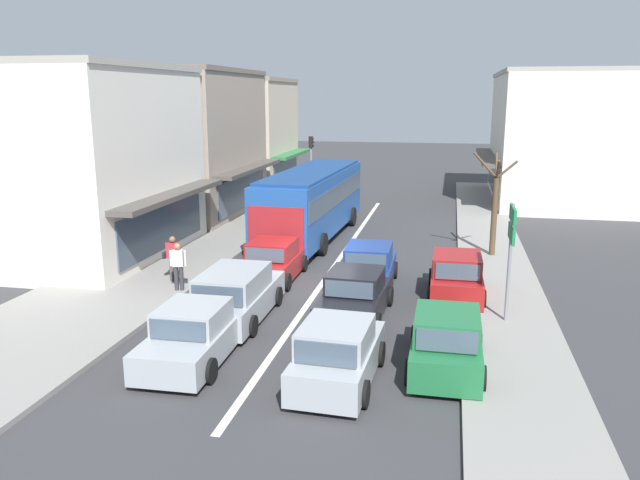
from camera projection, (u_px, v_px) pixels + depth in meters
name	position (u px, v px, depth m)	size (l,w,h in m)	color
ground_plane	(319.00, 288.00, 21.86)	(140.00, 140.00, 0.00)	#353538
lane_centre_line	(339.00, 259.00, 25.67)	(0.20, 28.00, 0.01)	silver
sidewalk_left	(203.00, 239.00, 28.92)	(5.20, 44.00, 0.14)	gray
kerb_right	(492.00, 254.00, 26.33)	(2.80, 44.00, 0.12)	gray
shopfront_corner_near	(86.00, 163.00, 25.30)	(7.53, 9.14, 7.82)	silver
shopfront_mid_block	(184.00, 144.00, 34.42)	(7.75, 9.42, 7.98)	gray
shopfront_far_end	(237.00, 136.00, 42.84)	(7.97, 7.48, 7.70)	beige
building_right_far	(568.00, 137.00, 39.02)	(9.85, 12.68, 8.06)	silver
city_bus	(312.00, 199.00, 28.98)	(3.07, 10.95, 3.23)	#1E4C99
hatchback_queue_gap_filler	(338.00, 354.00, 14.50)	(1.94, 3.77, 1.54)	#9EA3A8
wagon_adjacent_lane_lead	(236.00, 296.00, 18.65)	(1.96, 4.51, 1.58)	#9EA3A8
sedan_behind_bus_mid	(195.00, 335.00, 15.81)	(1.96, 4.23, 1.47)	#9EA3A8
sedan_adjacent_lane_trail	(356.00, 296.00, 18.88)	(2.04, 4.27, 1.47)	black
hatchback_behind_bus_near	(369.00, 267.00, 21.89)	(1.87, 3.73, 1.54)	navy
sedan_queue_far_back	(273.00, 262.00, 22.73)	(1.90, 4.20, 1.47)	maroon
parked_hatchback_kerb_front	(446.00, 342.00, 15.20)	(1.82, 3.70, 1.54)	#1E6638
parked_hatchback_kerb_second	(456.00, 277.00, 20.69)	(1.86, 3.72, 1.54)	maroon
traffic_light_downstreet	(311.00, 159.00, 37.72)	(0.33, 0.24, 4.20)	gray
directional_road_sign	(511.00, 235.00, 17.79)	(0.10, 1.40, 3.60)	gray
street_tree_right	(494.00, 208.00, 25.51)	(1.77, 1.69, 4.36)	brown
pedestrian_with_handbag_near	(173.00, 256.00, 21.99)	(0.65, 0.25, 1.63)	#4C4742
pedestrian_browsing_midblock	(257.00, 211.00, 30.48)	(0.57, 0.26, 1.63)	#333338
pedestrian_far_walker	(178.00, 264.00, 20.95)	(0.56, 0.29, 1.63)	#333338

